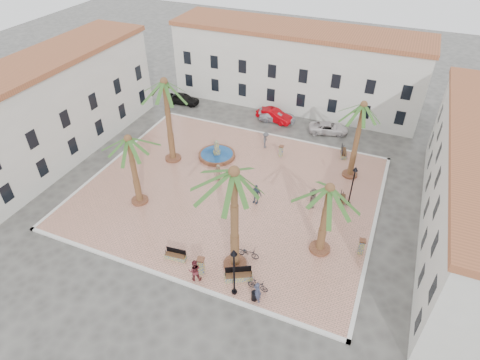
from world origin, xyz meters
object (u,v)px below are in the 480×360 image
at_px(car_silver, 277,116).
at_px(bollard_n, 281,151).
at_px(palm_sw, 129,147).
at_px(bollard_se, 201,266).
at_px(car_black, 183,99).
at_px(car_white, 329,128).
at_px(lamppost_e, 353,179).
at_px(bollard_e, 361,246).
at_px(palm_nw, 165,91).
at_px(fountain, 217,154).
at_px(bench_e, 342,200).
at_px(bench_ne, 344,153).
at_px(lamppost_s, 234,264).
at_px(litter_bin, 254,296).
at_px(bicycle_a, 248,253).
at_px(palm_ne, 362,113).
at_px(pedestrian_east, 313,198).
at_px(bench_se, 239,276).
at_px(bicycle_b, 258,285).
at_px(cyclist_a, 257,292).
at_px(palm_e, 328,197).
at_px(pedestrian_north, 266,140).
at_px(car_red, 274,115).
at_px(bench_s, 176,256).
at_px(pedestrian_fountain_a, 218,172).
at_px(palm_s, 234,184).
at_px(pedestrian_fountain_b, 256,194).
at_px(cyclist_b, 195,270).

bearing_deg(car_silver, bollard_n, -171.32).
xyz_separation_m(palm_sw, bollard_se, (8.81, -5.11, -4.99)).
height_order(car_black, car_white, car_black).
bearing_deg(bollard_n, lamppost_e, -32.12).
distance_m(bollard_n, bollard_e, 14.36).
bearing_deg(car_white, palm_nw, 115.71).
xyz_separation_m(fountain, bench_e, (13.43, -2.30, -0.03)).
xyz_separation_m(bench_ne, lamppost_s, (-3.58, -20.31, 2.66)).
bearing_deg(litter_bin, bollard_n, 102.37).
height_order(palm_nw, car_white, palm_nw).
relative_size(bicycle_a, car_white, 0.40).
relative_size(palm_ne, bollard_e, 5.66).
bearing_deg(car_silver, pedestrian_east, -162.99).
bearing_deg(bollard_n, car_silver, 111.35).
bearing_deg(pedestrian_east, palm_nw, -110.87).
height_order(fountain, bench_ne, fountain).
xyz_separation_m(palm_nw, bollard_n, (10.02, 4.80, -6.93)).
distance_m(bench_se, lamppost_s, 2.90).
distance_m(bollard_e, bicycle_b, 8.72).
relative_size(bollard_se, cyclist_a, 0.81).
xyz_separation_m(lamppost_s, bicycle_a, (-0.36, 3.44, -2.47)).
bearing_deg(litter_bin, palm_sw, 156.26).
xyz_separation_m(bollard_se, bicycle_b, (4.33, 0.17, -0.30)).
relative_size(bench_e, bollard_se, 1.12).
distance_m(palm_e, cyclist_a, 8.18).
height_order(pedestrian_north, car_red, pedestrian_north).
xyz_separation_m(palm_nw, car_silver, (7.17, 12.10, -7.09)).
xyz_separation_m(lamppost_s, bollard_e, (7.46, 7.16, -2.21)).
height_order(fountain, palm_ne, palm_ne).
bearing_deg(palm_nw, bollard_n, 25.59).
bearing_deg(bench_s, bollard_se, -17.19).
bearing_deg(palm_e, palm_sw, -178.21).
height_order(bench_ne, car_black, car_black).
bearing_deg(car_white, pedestrian_fountain_a, 133.89).
bearing_deg(fountain, palm_sw, -109.60).
bearing_deg(car_white, bench_ne, -164.09).
relative_size(bollard_n, car_black, 0.30).
bearing_deg(palm_s, pedestrian_fountain_b, 99.12).
distance_m(bench_ne, car_black, 21.79).
relative_size(bench_s, car_white, 0.39).
height_order(bench_ne, car_white, car_white).
xyz_separation_m(litter_bin, cyclist_a, (0.22, 0.00, 0.52)).
relative_size(bench_e, bollard_e, 1.19).
height_order(palm_nw, bench_e, palm_nw).
height_order(fountain, bollard_se, fountain).
bearing_deg(bicycle_b, car_red, 18.57).
xyz_separation_m(palm_ne, pedestrian_north, (-9.27, 1.54, -5.84)).
distance_m(fountain, cyclist_b, 15.92).
relative_size(bollard_e, car_red, 0.32).
distance_m(bench_se, lamppost_e, 13.01).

